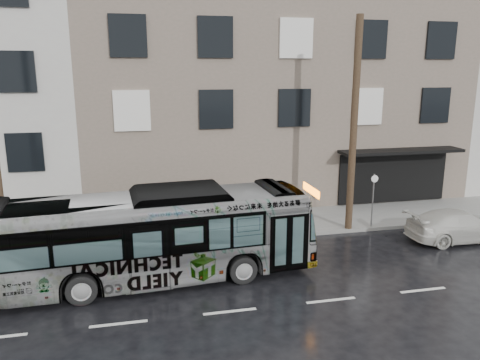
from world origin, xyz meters
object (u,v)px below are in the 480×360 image
(bus, at_px, (148,237))
(white_sedan, at_px, (459,225))
(sign_post, at_px, (373,201))
(utility_pole_front, at_px, (354,127))

(bus, xyz_separation_m, white_sedan, (12.75, 1.08, -0.91))
(bus, bearing_deg, sign_post, -76.51)
(white_sedan, bearing_deg, bus, 95.20)
(sign_post, distance_m, bus, 10.31)
(utility_pole_front, xyz_separation_m, white_sedan, (4.02, -2.02, -4.00))
(utility_pole_front, xyz_separation_m, bus, (-8.73, -3.10, -3.09))
(sign_post, relative_size, white_sedan, 0.54)
(bus, height_order, white_sedan, bus)
(utility_pole_front, height_order, sign_post, utility_pole_front)
(sign_post, bearing_deg, utility_pole_front, 180.00)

